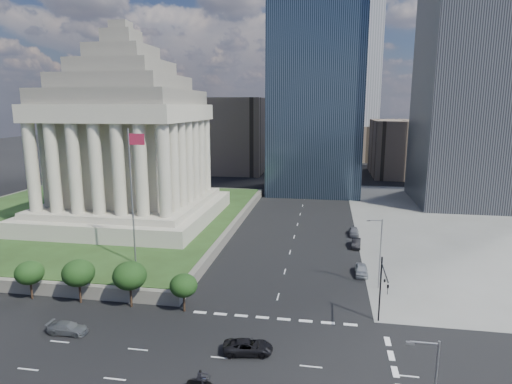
% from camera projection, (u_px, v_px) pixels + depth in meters
% --- Properties ---
extents(ground, '(500.00, 500.00, 0.00)m').
position_uv_depth(ground, '(308.00, 187.00, 134.41)').
color(ground, black).
rests_on(ground, ground).
extents(plaza_terrace, '(66.00, 70.00, 1.80)m').
position_uv_depth(plaza_terrace, '(89.00, 219.00, 93.23)').
color(plaza_terrace, '#5E5950').
rests_on(plaza_terrace, ground).
extents(plaza_lawn, '(64.00, 68.00, 0.10)m').
position_uv_depth(plaza_lawn, '(89.00, 214.00, 93.05)').
color(plaza_lawn, '#263D19').
rests_on(plaza_lawn, plaza_terrace).
extents(war_memorial, '(34.00, 34.00, 39.00)m').
position_uv_depth(war_memorial, '(127.00, 124.00, 85.46)').
color(war_memorial, '#A9A38D').
rests_on(war_memorial, plaza_lawn).
extents(flagpole, '(2.52, 0.24, 20.00)m').
position_uv_depth(flagpole, '(133.00, 190.00, 61.91)').
color(flagpole, slate).
rests_on(flagpole, plaza_lawn).
extents(tree_row, '(53.00, 4.00, 6.00)m').
position_uv_depth(tree_row, '(6.00, 276.00, 56.47)').
color(tree_row, black).
rests_on(tree_row, ground).
extents(midrise_glass, '(26.00, 26.00, 60.00)m').
position_uv_depth(midrise_glass, '(316.00, 88.00, 123.32)').
color(midrise_glass, black).
rests_on(midrise_glass, ground).
extents(highrise_ne, '(26.00, 28.00, 100.00)m').
position_uv_depth(highrise_ne, '(484.00, 1.00, 103.18)').
color(highrise_ne, black).
rests_on(highrise_ne, ground).
extents(building_filler_ne, '(20.00, 30.00, 20.00)m').
position_uv_depth(building_filler_ne, '(400.00, 148.00, 156.21)').
color(building_filler_ne, brown).
rests_on(building_filler_ne, ground).
extents(building_filler_nw, '(24.00, 30.00, 28.00)m').
position_uv_depth(building_filler_nw, '(235.00, 135.00, 165.53)').
color(building_filler_nw, brown).
rests_on(building_filler_nw, ground).
extents(traffic_signal_ne, '(0.30, 5.74, 8.00)m').
position_uv_depth(traffic_signal_ne, '(383.00, 286.00, 47.91)').
color(traffic_signal_ne, black).
rests_on(traffic_signal_ne, ground).
extents(street_lamp_north, '(2.13, 0.22, 10.00)m').
position_uv_depth(street_lamp_north, '(379.00, 250.00, 58.62)').
color(street_lamp_north, slate).
rests_on(street_lamp_north, ground).
extents(pickup_truck, '(5.43, 3.12, 1.42)m').
position_uv_depth(pickup_truck, '(248.00, 347.00, 43.92)').
color(pickup_truck, black).
rests_on(pickup_truck, ground).
extents(suv_grey, '(4.56, 1.92, 1.31)m').
position_uv_depth(suv_grey, '(68.00, 328.00, 47.73)').
color(suv_grey, '#585C60').
rests_on(suv_grey, ground).
extents(parked_sedan_near, '(1.93, 4.64, 1.57)m').
position_uv_depth(parked_sedan_near, '(361.00, 270.00, 64.35)').
color(parked_sedan_near, '#9EA2A6').
rests_on(parked_sedan_near, ground).
extents(parked_sedan_mid, '(1.93, 4.66, 1.50)m').
position_uv_depth(parked_sedan_mid, '(356.00, 243.00, 77.00)').
color(parked_sedan_mid, black).
rests_on(parked_sedan_mid, ground).
extents(parked_sedan_far, '(1.86, 4.57, 1.55)m').
position_uv_depth(parked_sedan_far, '(354.00, 231.00, 84.11)').
color(parked_sedan_far, slate).
rests_on(parked_sedan_far, ground).
extents(motorcycle_trail, '(2.43, 0.70, 1.80)m').
position_uv_depth(motorcycle_trail, '(199.00, 379.00, 38.47)').
color(motorcycle_trail, black).
rests_on(motorcycle_trail, ground).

